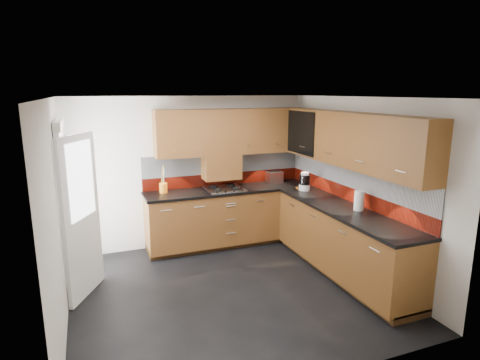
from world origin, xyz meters
name	(u,v)px	position (x,y,z in m)	size (l,w,h in m)	color
room	(229,175)	(0.00, 0.00, 1.50)	(4.00, 3.80, 2.64)	black
base_cabinets	(280,229)	(1.07, 0.72, 0.44)	(2.70, 3.20, 0.95)	brown
countertop	(281,199)	(1.05, 0.70, 0.92)	(2.72, 3.22, 0.04)	black
backsplash	(287,176)	(1.28, 0.93, 1.21)	(2.70, 3.20, 0.54)	maroon
upper_cabinets	(290,136)	(1.23, 0.78, 1.84)	(2.50, 3.20, 0.72)	brown
extractor_hood	(221,167)	(0.45, 1.64, 1.28)	(0.60, 0.33, 0.40)	brown
glass_cabinet	(309,131)	(1.71, 1.07, 1.87)	(0.32, 0.80, 0.66)	black
back_door	(72,211)	(-1.78, 0.75, 1.03)	(0.42, 1.19, 2.04)	white
gas_hob	(225,189)	(0.45, 1.47, 0.96)	(0.59, 0.52, 0.05)	silver
utensil_pot	(163,187)	(-0.50, 1.61, 1.04)	(0.12, 0.12, 0.43)	orange
toaster	(274,177)	(1.40, 1.63, 1.03)	(0.29, 0.20, 0.20)	silver
food_processor	(305,182)	(1.60, 0.96, 1.07)	(0.17, 0.17, 0.29)	white
paper_towel	(359,201)	(1.72, -0.25, 1.07)	(0.13, 0.13, 0.26)	white
orange_cloth	(301,188)	(1.61, 1.08, 0.95)	(0.15, 0.13, 0.02)	orange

